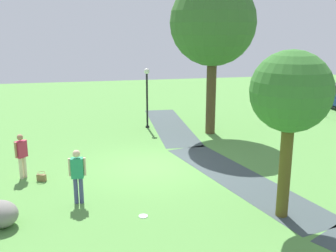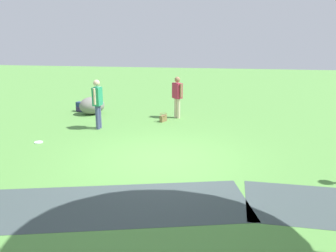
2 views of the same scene
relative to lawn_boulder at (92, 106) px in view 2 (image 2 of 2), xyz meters
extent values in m
plane|color=#569042|center=(-3.74, 4.66, -0.35)|extent=(48.00, 48.00, 0.00)
cube|color=#3C4849|center=(-1.87, 7.60, -0.35)|extent=(8.19, 3.66, 0.01)
ellipsoid|color=gray|center=(0.00, 0.00, 0.00)|extent=(1.35, 1.35, 0.71)
cylinder|color=beige|center=(-3.46, 0.05, 0.04)|extent=(0.13, 0.13, 0.78)
cylinder|color=beige|center=(-3.58, 0.16, 0.04)|extent=(0.13, 0.13, 0.78)
cube|color=#B12A45|center=(-3.52, 0.11, 0.72)|extent=(0.43, 0.42, 0.59)
cylinder|color=#A27353|center=(-3.36, -0.05, 0.75)|extent=(0.08, 0.08, 0.52)
cylinder|color=#A27353|center=(-3.68, 0.26, 0.75)|extent=(0.08, 0.08, 0.52)
sphere|color=#A27353|center=(-3.52, 0.11, 1.15)|extent=(0.21, 0.21, 0.21)
cylinder|color=#414876|center=(-1.03, 1.98, 0.06)|extent=(0.13, 0.13, 0.83)
cylinder|color=#414876|center=(-1.02, 2.14, 0.06)|extent=(0.13, 0.13, 0.83)
cube|color=#279062|center=(-1.02, 2.06, 0.78)|extent=(0.27, 0.38, 0.62)
cylinder|color=beige|center=(-1.04, 1.84, 0.82)|extent=(0.08, 0.08, 0.55)
cylinder|color=beige|center=(-1.01, 2.28, 0.82)|extent=(0.08, 0.08, 0.55)
sphere|color=beige|center=(-1.02, 2.06, 1.24)|extent=(0.22, 0.22, 0.22)
cube|color=olive|center=(-3.08, 0.76, -0.23)|extent=(0.24, 0.34, 0.24)
torus|color=olive|center=(-3.08, 0.76, -0.05)|extent=(0.36, 0.36, 0.02)
cube|color=navy|center=(0.69, -0.40, -0.15)|extent=(0.32, 0.27, 0.40)
cube|color=#32274E|center=(0.73, -0.28, -0.23)|extent=(0.20, 0.11, 0.18)
cylinder|color=white|center=(0.25, 3.85, -0.34)|extent=(0.26, 0.26, 0.02)
camera|label=1|loc=(10.48, 2.44, 4.98)|focal=42.45mm
camera|label=2|loc=(-5.16, 13.06, 2.89)|focal=36.67mm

